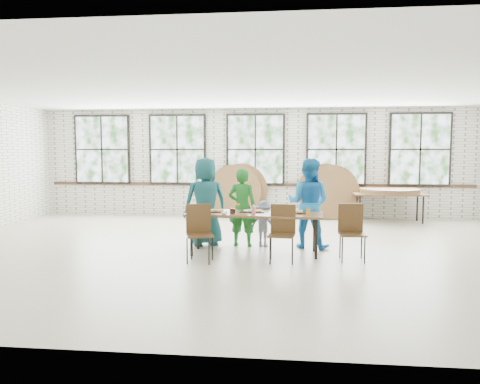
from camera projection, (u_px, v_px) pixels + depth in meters
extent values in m
plane|color=beige|center=(238.00, 250.00, 8.69)|extent=(12.00, 12.00, 0.00)
plane|color=white|center=(238.00, 86.00, 8.42)|extent=(12.00, 12.00, 0.00)
plane|color=silver|center=(256.00, 163.00, 13.01)|extent=(12.00, 0.00, 12.00)
plane|color=silver|center=(181.00, 190.00, 4.10)|extent=(12.00, 0.00, 12.00)
cube|color=#422819|center=(255.00, 185.00, 13.04)|extent=(11.80, 0.05, 0.08)
cube|color=black|center=(102.00, 149.00, 13.38)|extent=(1.62, 0.05, 1.97)
cube|color=white|center=(102.00, 149.00, 13.35)|extent=(1.50, 0.01, 1.85)
cube|color=black|center=(178.00, 149.00, 13.15)|extent=(1.62, 0.05, 1.97)
cube|color=white|center=(177.00, 149.00, 13.12)|extent=(1.50, 0.01, 1.85)
cube|color=black|center=(255.00, 149.00, 12.92)|extent=(1.62, 0.05, 1.97)
cube|color=white|center=(255.00, 149.00, 12.89)|extent=(1.50, 0.01, 1.85)
cube|color=black|center=(336.00, 149.00, 12.69)|extent=(1.62, 0.05, 1.97)
cube|color=white|center=(336.00, 149.00, 12.65)|extent=(1.50, 0.01, 1.85)
cube|color=black|center=(420.00, 149.00, 12.46)|extent=(1.62, 0.05, 1.97)
cube|color=white|center=(420.00, 149.00, 12.42)|extent=(1.50, 0.01, 1.85)
cube|color=brown|center=(254.00, 214.00, 8.32)|extent=(2.45, 0.97, 0.04)
cylinder|color=black|center=(191.00, 236.00, 8.17)|extent=(0.05, 0.05, 0.70)
cylinder|color=black|center=(198.00, 230.00, 8.77)|extent=(0.05, 0.05, 0.70)
cylinder|color=black|center=(316.00, 239.00, 7.94)|extent=(0.05, 0.05, 0.70)
cylinder|color=black|center=(314.00, 233.00, 8.54)|extent=(0.05, 0.05, 0.70)
cube|color=#4C3219|center=(200.00, 235.00, 7.72)|extent=(0.52, 0.51, 0.03)
cube|color=#4C3219|center=(198.00, 219.00, 7.88)|extent=(0.41, 0.16, 0.50)
cylinder|color=black|center=(187.00, 251.00, 7.59)|extent=(0.02, 0.02, 0.44)
cylinder|color=black|center=(191.00, 247.00, 7.93)|extent=(0.02, 0.02, 0.44)
cylinder|color=black|center=(209.00, 251.00, 7.55)|extent=(0.02, 0.02, 0.44)
cylinder|color=black|center=(212.00, 247.00, 7.89)|extent=(0.02, 0.02, 0.44)
cube|color=#4C3219|center=(282.00, 235.00, 7.71)|extent=(0.46, 0.44, 0.03)
cube|color=#4C3219|center=(283.00, 219.00, 7.87)|extent=(0.42, 0.08, 0.50)
cylinder|color=black|center=(270.00, 251.00, 7.58)|extent=(0.02, 0.02, 0.44)
cylinder|color=black|center=(271.00, 247.00, 7.92)|extent=(0.02, 0.02, 0.44)
cylinder|color=black|center=(292.00, 251.00, 7.55)|extent=(0.02, 0.02, 0.44)
cylinder|color=black|center=(292.00, 247.00, 7.88)|extent=(0.02, 0.02, 0.44)
cube|color=#4C3219|center=(352.00, 234.00, 7.80)|extent=(0.44, 0.42, 0.03)
cube|color=#4C3219|center=(351.00, 218.00, 7.97)|extent=(0.42, 0.05, 0.50)
cylinder|color=black|center=(342.00, 250.00, 7.67)|extent=(0.02, 0.02, 0.44)
cylinder|color=black|center=(340.00, 246.00, 8.01)|extent=(0.02, 0.02, 0.44)
cylinder|color=black|center=(365.00, 250.00, 7.63)|extent=(0.02, 0.02, 0.44)
cylinder|color=black|center=(362.00, 246.00, 7.97)|extent=(0.02, 0.02, 0.44)
imported|color=navy|center=(206.00, 202.00, 9.06)|extent=(0.99, 0.84, 1.72)
imported|color=#1E7326|center=(242.00, 207.00, 8.99)|extent=(0.59, 0.43, 1.51)
imported|color=#111736|center=(264.00, 224.00, 8.98)|extent=(0.65, 0.52, 0.89)
imported|color=#1D7DCB|center=(308.00, 203.00, 8.85)|extent=(0.97, 0.84, 1.70)
cube|color=brown|center=(389.00, 194.00, 12.08)|extent=(1.82, 0.79, 0.04)
cylinder|color=black|center=(360.00, 209.00, 11.92)|extent=(0.04, 0.04, 0.70)
cylinder|color=black|center=(357.00, 207.00, 12.47)|extent=(0.04, 0.04, 0.70)
cylinder|color=black|center=(423.00, 210.00, 11.76)|extent=(0.04, 0.04, 0.70)
cylinder|color=black|center=(417.00, 207.00, 12.30)|extent=(0.04, 0.04, 0.70)
cube|color=black|center=(214.00, 211.00, 8.47)|extent=(0.44, 0.33, 0.02)
cube|color=black|center=(252.00, 211.00, 8.45)|extent=(0.44, 0.33, 0.02)
cube|color=black|center=(293.00, 212.00, 8.32)|extent=(0.44, 0.33, 0.02)
cylinder|color=black|center=(232.00, 211.00, 8.20)|extent=(0.09, 0.09, 0.09)
cube|color=red|center=(254.00, 211.00, 8.16)|extent=(0.06, 0.06, 0.11)
cylinder|color=blue|center=(273.00, 211.00, 8.22)|extent=(0.07, 0.07, 0.10)
cylinder|color=orange|center=(308.00, 212.00, 8.00)|extent=(0.07, 0.07, 0.11)
cylinder|color=white|center=(277.00, 212.00, 8.07)|extent=(0.17, 0.17, 0.10)
ellipsoid|color=white|center=(224.00, 213.00, 8.12)|extent=(0.11, 0.11, 0.05)
ellipsoid|color=white|center=(286.00, 212.00, 8.21)|extent=(0.11, 0.11, 0.05)
cylinder|color=brown|center=(389.00, 193.00, 12.07)|extent=(1.50, 1.50, 0.04)
cylinder|color=brown|center=(389.00, 191.00, 12.07)|extent=(1.50, 1.50, 0.04)
cylinder|color=brown|center=(390.00, 189.00, 12.07)|extent=(1.50, 1.50, 0.04)
cylinder|color=brown|center=(241.00, 191.00, 12.92)|extent=(1.50, 0.25, 1.49)
cylinder|color=brown|center=(234.00, 191.00, 12.84)|extent=(1.50, 0.40, 1.47)
cylinder|color=brown|center=(325.00, 192.00, 12.68)|extent=(1.50, 0.25, 1.49)
cylinder|color=brown|center=(331.00, 192.00, 12.57)|extent=(1.50, 0.37, 1.47)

